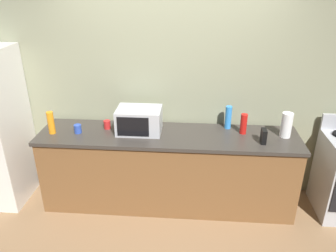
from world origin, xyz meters
The scene contains 11 objects.
ground_plane centered at (0.00, 0.00, 0.00)m, with size 8.00×8.00×0.00m, color #93704C.
back_wall centered at (0.00, 0.81, 1.35)m, with size 6.40×0.10×2.70m, color gray.
counter_run centered at (0.00, 0.40, 0.45)m, with size 2.84×0.64×0.90m.
microwave centered at (-0.32, 0.45, 1.04)m, with size 0.48×0.35×0.27m.
paper_towel_roll centered at (1.25, 0.45, 1.04)m, with size 0.12×0.12×0.27m, color white.
cordless_phone centered at (0.99, 0.28, 0.98)m, with size 0.05×0.11×0.15m, color black.
bottle_hot_sauce centered at (0.81, 0.49, 1.01)m, with size 0.07×0.07×0.22m, color red.
bottle_dish_soap centered at (-1.27, 0.33, 1.02)m, with size 0.07×0.07×0.25m, color orange.
bottle_spray_cleaner centered at (0.66, 0.62, 1.03)m, with size 0.07×0.07×0.26m, color #338CE5.
mug_red centered at (-0.69, 0.50, 0.95)m, with size 0.08×0.08×0.09m, color red.
mug_blue centered at (-0.99, 0.36, 0.95)m, with size 0.08×0.08×0.09m, color #2D4CB2.
Camera 1 is at (0.25, -2.81, 2.50)m, focal length 35.39 mm.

